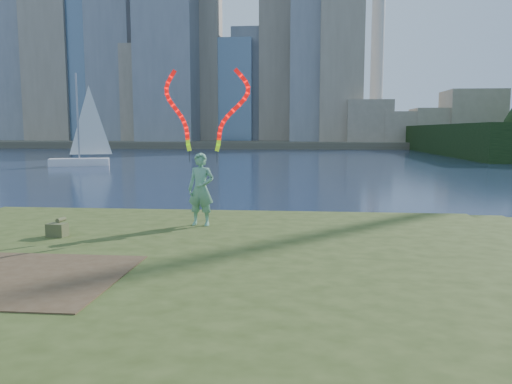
# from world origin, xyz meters

# --- Properties ---
(ground) EXTENTS (320.00, 320.00, 0.00)m
(ground) POSITION_xyz_m (0.00, 0.00, 0.00)
(ground) COLOR #17233A
(ground) RESTS_ON ground
(grassy_knoll) EXTENTS (20.00, 18.00, 0.80)m
(grassy_knoll) POSITION_xyz_m (0.00, -2.30, 0.34)
(grassy_knoll) COLOR #344318
(grassy_knoll) RESTS_ON ground
(dirt_patch) EXTENTS (3.20, 3.00, 0.02)m
(dirt_patch) POSITION_xyz_m (-2.20, -3.20, 0.81)
(dirt_patch) COLOR #47331E
(dirt_patch) RESTS_ON grassy_knoll
(far_shore) EXTENTS (320.00, 40.00, 1.20)m
(far_shore) POSITION_xyz_m (0.00, 95.00, 0.60)
(far_shore) COLOR #514B3B
(far_shore) RESTS_ON ground
(woman_with_ribbons) EXTENTS (2.11, 0.54, 4.18)m
(woman_with_ribbons) POSITION_xyz_m (-0.22, 1.57, 2.19)
(woman_with_ribbons) COLOR #157B47
(woman_with_ribbons) RESTS_ON grassy_knoll
(canvas_bag) EXTENTS (0.45, 0.51, 0.40)m
(canvas_bag) POSITION_xyz_m (-3.19, -0.08, 0.96)
(canvas_bag) COLOR #414827
(canvas_bag) RESTS_ON grassy_knoll
(sailboat) EXTENTS (5.46, 3.35, 8.34)m
(sailboat) POSITION_xyz_m (-17.71, 33.06, 1.43)
(sailboat) COLOR white
(sailboat) RESTS_ON ground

